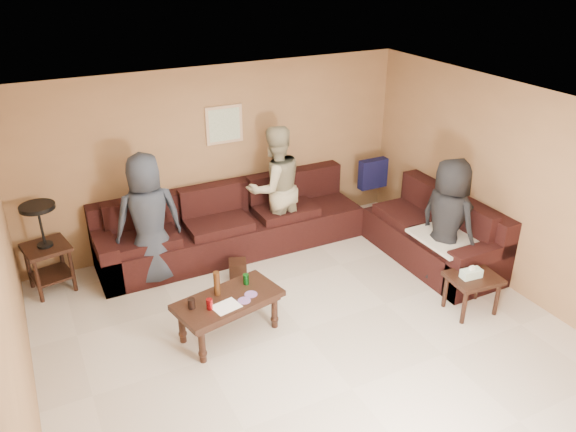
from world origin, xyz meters
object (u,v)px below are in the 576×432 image
object	(u,v)px
sectional_sofa	(303,233)
coffee_table	(228,304)
end_table_left	(46,246)
person_left	(149,219)
side_table_right	(473,281)
waste_bin	(238,270)
person_right	(447,222)
person_middle	(275,188)

from	to	relation	value
sectional_sofa	coffee_table	size ratio (longest dim) A/B	3.75
end_table_left	person_left	distance (m)	1.27
sectional_sofa	side_table_right	bearing A→B (deg)	-61.58
coffee_table	waste_bin	distance (m)	1.16
sectional_sofa	waste_bin	world-z (taller)	sectional_sofa
end_table_left	person_right	world-z (taller)	person_right
person_left	person_right	bearing A→B (deg)	154.52
end_table_left	side_table_right	world-z (taller)	end_table_left
end_table_left	side_table_right	bearing A→B (deg)	-31.90
waste_bin	coffee_table	bearing A→B (deg)	-117.01
coffee_table	side_table_right	xyz separation A→B (m)	(2.68, -0.85, 0.00)
end_table_left	person_right	bearing A→B (deg)	-23.84
side_table_right	person_middle	size ratio (longest dim) A/B	0.35
person_middle	sectional_sofa	bearing A→B (deg)	111.02
coffee_table	side_table_right	world-z (taller)	coffee_table
waste_bin	person_middle	distance (m)	1.29
coffee_table	person_middle	size ratio (longest dim) A/B	0.71
coffee_table	person_left	bearing A→B (deg)	106.08
person_middle	person_right	size ratio (longest dim) A/B	1.07
sectional_sofa	person_right	world-z (taller)	person_right
side_table_right	person_right	world-z (taller)	person_right
sectional_sofa	person_middle	bearing A→B (deg)	115.96
person_left	person_right	distance (m)	3.68
sectional_sofa	person_left	distance (m)	2.09
coffee_table	side_table_right	bearing A→B (deg)	-17.57
person_middle	person_right	distance (m)	2.34
person_left	side_table_right	bearing A→B (deg)	144.12
person_left	waste_bin	bearing A→B (deg)	153.25
sectional_sofa	end_table_left	size ratio (longest dim) A/B	4.02
side_table_right	person_left	bearing A→B (deg)	142.90
coffee_table	person_left	distance (m)	1.63
sectional_sofa	side_table_right	size ratio (longest dim) A/B	7.55
side_table_right	waste_bin	xyz separation A→B (m)	(-2.17, 1.85, -0.27)
coffee_table	person_left	xyz separation A→B (m)	(-0.43, 1.51, 0.44)
coffee_table	end_table_left	bearing A→B (deg)	131.67
sectional_sofa	person_middle	size ratio (longest dim) A/B	2.65
person_middle	person_left	bearing A→B (deg)	-0.50
coffee_table	person_middle	world-z (taller)	person_middle
sectional_sofa	person_middle	xyz separation A→B (m)	(-0.21, 0.43, 0.55)
waste_bin	person_middle	xyz separation A→B (m)	(0.84, 0.64, 0.74)
sectional_sofa	end_table_left	bearing A→B (deg)	168.97
side_table_right	person_right	size ratio (longest dim) A/B	0.38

